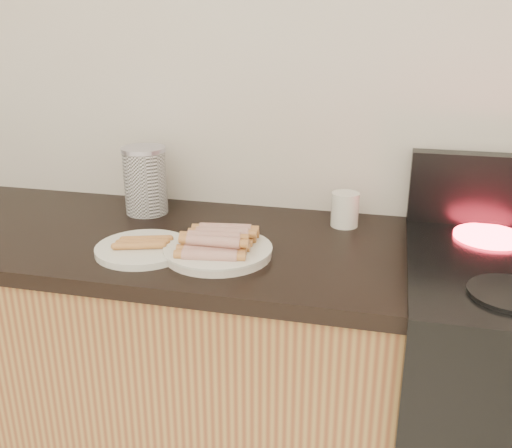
% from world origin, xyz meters
% --- Properties ---
extents(wall_back, '(4.00, 0.04, 2.60)m').
position_xyz_m(wall_back, '(0.00, 2.00, 1.30)').
color(wall_back, silver).
rests_on(wall_back, ground).
extents(cabinet_base, '(2.20, 0.59, 0.86)m').
position_xyz_m(cabinet_base, '(-0.70, 1.69, 0.43)').
color(cabinet_base, olive).
rests_on(cabinet_base, floor).
extents(counter_slab, '(2.20, 0.62, 0.04)m').
position_xyz_m(counter_slab, '(-0.70, 1.69, 0.88)').
color(counter_slab, black).
rests_on(counter_slab, cabinet_base).
extents(burner_near_left, '(0.18, 0.18, 0.01)m').
position_xyz_m(burner_near_left, '(0.61, 1.51, 0.92)').
color(burner_near_left, black).
rests_on(burner_near_left, stove).
extents(burner_far_left, '(0.18, 0.18, 0.01)m').
position_xyz_m(burner_far_left, '(0.61, 1.84, 0.92)').
color(burner_far_left, '#FF1E2D').
rests_on(burner_far_left, stove).
extents(main_plate, '(0.34, 0.34, 0.02)m').
position_xyz_m(main_plate, '(-0.06, 1.59, 0.91)').
color(main_plate, white).
rests_on(main_plate, counter_slab).
extents(side_plate, '(0.30, 0.30, 0.02)m').
position_xyz_m(side_plate, '(-0.25, 1.57, 0.91)').
color(side_plate, white).
rests_on(side_plate, counter_slab).
extents(hotdog_pile, '(0.13, 0.19, 0.05)m').
position_xyz_m(hotdog_pile, '(-0.06, 1.59, 0.94)').
color(hotdog_pile, maroon).
rests_on(hotdog_pile, main_plate).
extents(plain_sausages, '(0.12, 0.10, 0.02)m').
position_xyz_m(plain_sausages, '(-0.25, 1.57, 0.93)').
color(plain_sausages, '#C9703C').
rests_on(plain_sausages, side_plate).
extents(canister, '(0.13, 0.13, 0.20)m').
position_xyz_m(canister, '(-0.36, 1.86, 1.00)').
color(canister, silver).
rests_on(canister, counter_slab).
extents(mug, '(0.09, 0.09, 0.10)m').
position_xyz_m(mug, '(0.23, 1.88, 0.95)').
color(mug, silver).
rests_on(mug, counter_slab).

